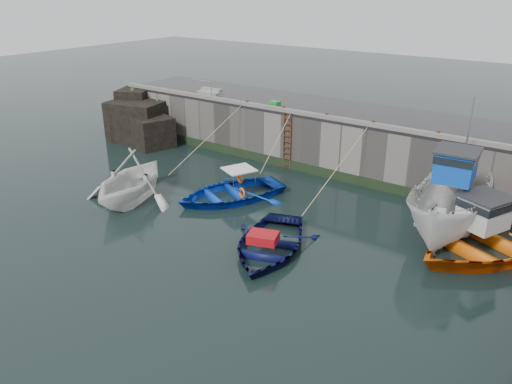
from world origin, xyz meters
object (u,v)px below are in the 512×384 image
Objects in this scene: bollard_e at (438,134)px; fish_crate at (275,104)px; boat_far_orange at (488,239)px; boat_near_blue at (230,198)px; boat_near_white at (132,200)px; bollard_b at (283,109)px; ladder at (287,141)px; boat_far_white at (451,207)px; bollard_a at (247,103)px; bollard_c at (327,116)px; boat_near_navy at (269,250)px; bollard_d at (373,123)px.

fish_crate is at bearing 176.00° from bollard_e.
boat_near_blue is at bearing -146.03° from boat_far_orange.
bollard_e is at bearing 17.68° from boat_near_white.
bollard_b is at bearing -27.97° from fish_crate.
boat_far_orange is 13.91m from fish_crate.
boat_near_white is at bearing -114.18° from ladder.
boat_far_white is at bearing 39.05° from boat_near_blue.
boat_far_orange is 15.13m from bollard_a.
boat_far_white reaches higher than bollard_c.
boat_near_navy is at bearing -51.79° from fish_crate.
boat_near_white is (-3.66, -8.15, -1.59)m from ladder.
bollard_a is (-3.00, 0.34, 1.71)m from ladder.
ladder is at bearing 115.65° from boat_near_blue.
boat_near_navy is at bearing -49.04° from bollard_a.
boat_far_orange is 10.30m from bollard_c.
bollard_b reaches higher than boat_near_white.
bollard_e is at bearing 0.00° from bollard_a.
ladder is 0.58× the size of boat_near_blue.
boat_far_white is 27.67× the size of bollard_e.
bollard_c reaches higher than boat_near_white.
ladder is 11.43× the size of bollard_c.
boat_near_white is 9.76× the size of fish_crate.
boat_far_white is at bearing -15.55° from ladder.
boat_far_white is 12.06m from fish_crate.
boat_far_white reaches higher than boat_near_blue.
fish_crate is 1.95× the size of bollard_b.
bollard_c reaches higher than boat_near_blue.
boat_near_blue is 19.57× the size of bollard_e.
boat_near_navy is (4.49, -8.29, -1.59)m from ladder.
bollard_c is (5.86, 8.48, 3.30)m from boat_near_white.
boat_far_white is 10.92m from bollard_b.
boat_near_navy is 0.67× the size of boat_far_white.
boat_near_navy is 7.78m from boat_far_white.
boat_near_white is 0.97× the size of boat_near_blue.
bollard_d is (0.31, 8.63, 3.30)m from boat_near_navy.
bollard_d and bollard_e have the same top height.
bollard_b is 1.00× the size of bollard_d.
bollard_c is 1.00× the size of bollard_d.
bollard_c is 1.00× the size of bollard_e.
bollard_a is 1.00× the size of bollard_b.
bollard_b is (1.01, -0.67, -0.01)m from fish_crate.
bollard_b is (3.16, 8.48, 3.30)m from boat_near_white.
fish_crate is at bearing 173.98° from bollard_d.
boat_far_orange is 16.05× the size of fish_crate.
boat_near_white is at bearing -97.84° from fish_crate.
bollard_a and bollard_c have the same top height.
bollard_a is 1.00× the size of bollard_d.
boat_far_white is at bearing -12.88° from fish_crate.
boat_far_orange is (6.94, 5.04, 0.49)m from boat_near_navy.
bollard_d is at bearing 180.00° from bollard_e.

